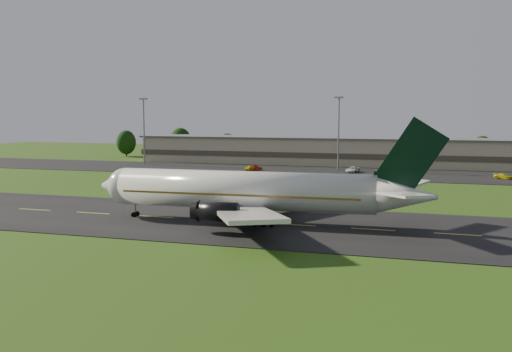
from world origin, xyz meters
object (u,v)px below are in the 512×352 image
(service_vehicle_b, at_px, (255,168))
(service_vehicle_d, at_px, (503,176))
(light_mast_centre, at_px, (339,124))
(airliner, at_px, (250,191))
(light_mast_west, at_px, (144,123))
(service_vehicle_a, at_px, (249,168))
(service_vehicle_c, at_px, (353,169))
(terminal, at_px, (351,152))

(service_vehicle_b, height_order, service_vehicle_d, service_vehicle_b)
(service_vehicle_b, bearing_deg, light_mast_centre, -57.51)
(airliner, xyz_separation_m, light_mast_west, (-59.27, 79.97, 8.08))
(service_vehicle_a, bearing_deg, airliner, -63.86)
(service_vehicle_c, relative_size, service_vehicle_d, 1.24)
(terminal, bearing_deg, light_mast_west, -165.24)
(service_vehicle_b, height_order, service_vehicle_c, service_vehicle_c)
(terminal, xyz_separation_m, service_vehicle_a, (-24.14, -26.98, -3.21))
(service_vehicle_a, height_order, service_vehicle_c, service_vehicle_c)
(airliner, height_order, light_mast_centre, light_mast_centre)
(service_vehicle_c, bearing_deg, light_mast_west, -174.12)
(light_mast_centre, bearing_deg, airliner, -90.52)
(service_vehicle_a, bearing_deg, light_mast_centre, 33.90)
(light_mast_centre, distance_m, service_vehicle_a, 27.86)
(light_mast_centre, bearing_deg, terminal, 85.05)
(service_vehicle_c, height_order, service_vehicle_d, service_vehicle_c)
(light_mast_west, distance_m, service_vehicle_a, 40.60)
(light_mast_west, distance_m, service_vehicle_c, 66.21)
(light_mast_centre, xyz_separation_m, service_vehicle_d, (41.51, -10.67, -12.00))
(service_vehicle_c, bearing_deg, service_vehicle_b, -164.42)
(light_mast_centre, height_order, service_vehicle_b, light_mast_centre)
(service_vehicle_c, bearing_deg, service_vehicle_a, -159.08)
(terminal, relative_size, service_vehicle_b, 36.85)
(service_vehicle_a, height_order, service_vehicle_b, service_vehicle_a)
(terminal, distance_m, service_vehicle_a, 36.34)
(service_vehicle_b, bearing_deg, service_vehicle_c, -73.62)
(terminal, xyz_separation_m, light_mast_west, (-61.40, -16.18, 8.75))
(terminal, relative_size, service_vehicle_d, 33.16)
(airliner, bearing_deg, service_vehicle_c, 83.51)
(service_vehicle_a, xyz_separation_m, service_vehicle_d, (64.25, 0.13, -0.05))
(airliner, relative_size, service_vehicle_c, 9.44)
(airliner, distance_m, terminal, 96.18)
(light_mast_centre, xyz_separation_m, service_vehicle_b, (-21.78, -8.12, -11.99))
(terminal, xyz_separation_m, light_mast_centre, (-1.40, -16.18, 8.75))
(light_mast_west, relative_size, service_vehicle_d, 4.65)
(service_vehicle_b, bearing_deg, light_mast_west, 90.06)
(terminal, distance_m, service_vehicle_d, 48.38)
(service_vehicle_c, bearing_deg, airliner, -83.07)
(light_mast_west, bearing_deg, terminal, 14.76)
(terminal, bearing_deg, service_vehicle_b, -133.65)
(airliner, relative_size, terminal, 0.35)
(light_mast_west, relative_size, service_vehicle_c, 3.75)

